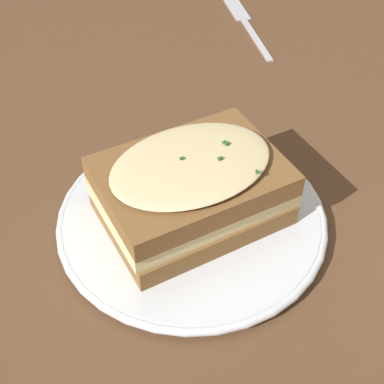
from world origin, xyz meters
TOP-DOWN VIEW (x-y plane):
  - ground_plane at (0.00, 0.00)m, footprint 2.40×2.40m
  - dinner_plate at (0.03, -0.01)m, footprint 0.24×0.24m
  - sandwich at (0.03, -0.01)m, footprint 0.18×0.14m
  - fork at (-0.30, -0.24)m, footprint 0.11×0.17m

SIDE VIEW (x-z plane):
  - ground_plane at x=0.00m, z-range 0.00..0.00m
  - fork at x=-0.30m, z-range 0.00..0.00m
  - dinner_plate at x=0.03m, z-range 0.00..0.01m
  - sandwich at x=0.03m, z-range 0.01..0.08m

